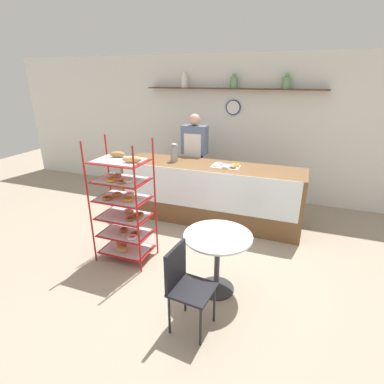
% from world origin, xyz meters
% --- Properties ---
extents(ground_plane, '(14.00, 14.00, 0.00)m').
position_xyz_m(ground_plane, '(0.00, 0.00, 0.00)').
color(ground_plane, gray).
extents(back_wall, '(10.00, 0.30, 2.70)m').
position_xyz_m(back_wall, '(0.00, 2.69, 1.36)').
color(back_wall, white).
rests_on(back_wall, ground_plane).
extents(display_counter, '(2.95, 0.73, 0.97)m').
position_xyz_m(display_counter, '(0.00, 1.35, 0.49)').
color(display_counter, brown).
rests_on(display_counter, ground_plane).
extents(pastry_rack, '(0.70, 0.48, 1.61)m').
position_xyz_m(pastry_rack, '(-0.70, -0.14, 0.76)').
color(pastry_rack, '#A51919').
rests_on(pastry_rack, ground_plane).
extents(person_worker, '(0.45, 0.23, 1.69)m').
position_xyz_m(person_worker, '(-0.49, 1.92, 0.92)').
color(person_worker, '#282833').
rests_on(person_worker, ground_plane).
extents(cafe_table, '(0.75, 0.75, 0.71)m').
position_xyz_m(cafe_table, '(0.60, -0.35, 0.54)').
color(cafe_table, '#262628').
rests_on(cafe_table, ground_plane).
extents(cafe_chair, '(0.42, 0.42, 0.86)m').
position_xyz_m(cafe_chair, '(0.46, -0.96, 0.52)').
color(cafe_chair, black).
rests_on(cafe_chair, ground_plane).
extents(coffee_carafe, '(0.13, 0.13, 0.31)m').
position_xyz_m(coffee_carafe, '(-0.64, 1.35, 1.12)').
color(coffee_carafe, gray).
rests_on(coffee_carafe, display_counter).
extents(donut_tray_counter, '(0.44, 0.27, 0.05)m').
position_xyz_m(donut_tray_counter, '(0.26, 1.32, 0.99)').
color(donut_tray_counter, white).
rests_on(donut_tray_counter, display_counter).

